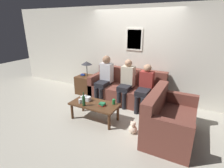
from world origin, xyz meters
TOP-DOWN VIEW (x-y plane):
  - ground_plane at (0.00, 0.00)m, footprint 16.00×16.00m
  - wall_back at (0.00, 0.96)m, footprint 9.00×0.08m
  - couch_main at (0.00, 0.51)m, footprint 2.04×0.85m
  - couch_side at (1.35, -0.62)m, footprint 0.85×1.39m
  - coffee_table at (-0.27, -0.76)m, footprint 1.10×0.54m
  - side_table_with_lamp at (-1.40, 0.49)m, footprint 0.52×0.52m
  - wine_bottle at (-0.41, -0.96)m, footprint 0.07×0.07m
  - drinking_glass at (-0.56, -0.89)m, footprint 0.08×0.08m
  - book_stack at (-0.05, -0.77)m, footprint 0.15×0.13m
  - soda_can at (0.14, -0.59)m, footprint 0.07×0.07m
  - tissue_box at (-0.54, -0.71)m, footprint 0.23×0.12m
  - person_left at (-0.63, 0.35)m, footprint 0.34×0.63m
  - person_middle at (0.05, 0.33)m, footprint 0.34×0.57m
  - person_right at (0.57, 0.29)m, footprint 0.34×0.65m
  - teddy_bear at (0.71, -0.86)m, footprint 0.17×0.17m

SIDE VIEW (x-z plane):
  - ground_plane at x=0.00m, z-range 0.00..0.00m
  - teddy_bear at x=0.71m, z-range -0.02..0.25m
  - couch_main at x=0.00m, z-range -0.13..0.77m
  - couch_side at x=1.35m, z-range -0.13..0.78m
  - side_table_with_lamp at x=-1.40m, z-range -0.19..0.85m
  - coffee_table at x=-0.27m, z-range 0.15..0.55m
  - book_stack at x=-0.05m, z-range 0.41..0.47m
  - drinking_glass at x=-0.56m, z-range 0.41..0.50m
  - tissue_box at x=-0.54m, z-range 0.39..0.53m
  - soda_can at x=0.14m, z-range 0.41..0.53m
  - wine_bottle at x=-0.41m, z-range 0.37..0.69m
  - person_right at x=0.57m, z-range 0.05..1.22m
  - person_middle at x=0.05m, z-range 0.05..1.29m
  - person_left at x=-0.63m, z-range 0.06..1.33m
  - wall_back at x=0.00m, z-range 0.00..2.60m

